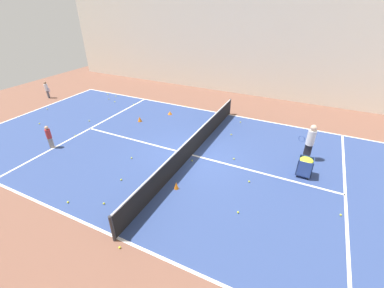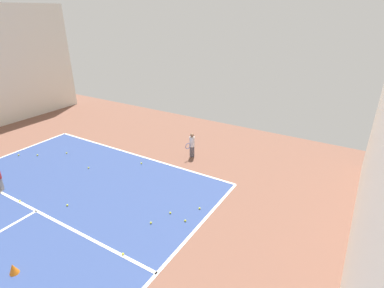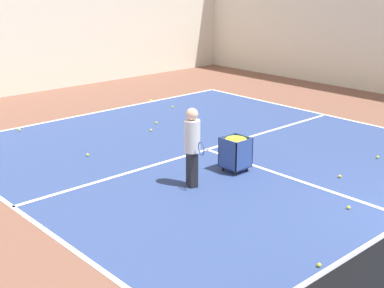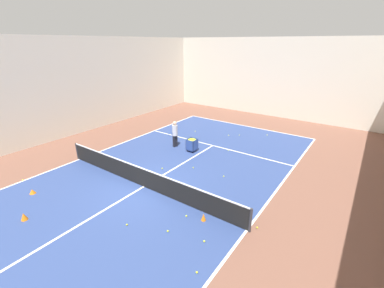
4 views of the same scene
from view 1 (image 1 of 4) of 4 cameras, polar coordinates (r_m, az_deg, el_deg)
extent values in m
plane|color=brown|center=(11.90, 0.00, -2.47)|extent=(35.39, 35.39, 0.00)
cube|color=navy|center=(11.90, 0.00, -2.47)|extent=(10.46, 22.98, 0.00)
cube|color=white|center=(19.35, -32.47, 5.91)|extent=(10.46, 0.10, 0.00)
cube|color=white|center=(16.23, 8.15, 6.49)|extent=(0.10, 22.98, 0.00)
cube|color=white|center=(8.62, -16.34, -19.33)|extent=(0.10, 22.98, 0.00)
cube|color=white|center=(15.39, -21.70, 3.23)|extent=(10.46, 0.10, 0.00)
cube|color=white|center=(11.22, 30.92, -9.67)|extent=(10.46, 0.10, 0.00)
cube|color=white|center=(11.90, 0.00, -2.45)|extent=(0.10, 12.64, 0.00)
cube|color=silver|center=(19.30, 13.28, 20.26)|extent=(0.15, 31.69, 6.77)
cylinder|color=#2D2D33|center=(16.14, 8.39, 8.21)|extent=(0.10, 0.10, 0.99)
cylinder|color=#2D2D33|center=(8.22, -17.30, -17.52)|extent=(0.10, 0.10, 0.99)
cube|color=black|center=(11.65, 0.00, -0.48)|extent=(10.56, 0.03, 0.92)
cube|color=white|center=(11.41, 0.00, 1.61)|extent=(10.56, 0.04, 0.05)
cube|color=#4C4C56|center=(21.50, -29.32, 9.60)|extent=(0.17, 0.22, 0.54)
cylinder|color=silver|center=(21.36, -29.66, 10.87)|extent=(0.30, 0.30, 0.48)
sphere|color=#846047|center=(21.28, -29.88, 11.70)|extent=(0.18, 0.18, 0.18)
torus|color=#2D478C|center=(21.13, -29.17, 10.47)|extent=(0.11, 0.28, 0.28)
cube|color=black|center=(12.50, 24.24, -1.62)|extent=(0.24, 0.31, 0.77)
cylinder|color=silver|center=(12.17, 24.94, 1.31)|extent=(0.43, 0.43, 0.69)
sphere|color=beige|center=(11.97, 25.42, 3.28)|extent=(0.26, 0.26, 0.26)
torus|color=#2D478C|center=(12.29, 23.21, 1.09)|extent=(0.11, 0.28, 0.28)
cube|color=gray|center=(14.12, -28.83, 0.25)|extent=(0.20, 0.21, 0.52)
cylinder|color=#B22D2D|center=(13.91, -29.31, 2.00)|extent=(0.32, 0.32, 0.46)
sphere|color=tan|center=(13.79, -29.64, 3.16)|extent=(0.17, 0.17, 0.17)
cube|color=#2D478C|center=(11.48, 23.47, -5.92)|extent=(0.55, 0.56, 0.02)
cube|color=#2D478C|center=(11.29, 22.47, -4.22)|extent=(0.55, 0.02, 0.68)
cube|color=#2D478C|center=(11.31, 25.15, -4.81)|extent=(0.55, 0.02, 0.68)
cube|color=#2D478C|center=(11.53, 23.92, -3.83)|extent=(0.02, 0.56, 0.68)
cube|color=#2D478C|center=(11.08, 23.69, -5.22)|extent=(0.02, 0.56, 0.68)
ellipsoid|color=yellow|center=(11.16, 24.10, -3.32)|extent=(0.51, 0.52, 0.16)
cylinder|color=black|center=(11.67, 22.55, -5.45)|extent=(0.05, 0.05, 0.12)
cylinder|color=black|center=(11.35, 22.34, -6.48)|extent=(0.05, 0.05, 0.12)
cylinder|color=black|center=(11.68, 24.44, -5.86)|extent=(0.05, 0.05, 0.12)
cylinder|color=black|center=(11.36, 24.29, -6.90)|extent=(0.05, 0.05, 0.12)
cone|color=orange|center=(15.40, -11.54, 5.46)|extent=(0.25, 0.25, 0.30)
cone|color=orange|center=(9.54, -12.21, -11.59)|extent=(0.19, 0.19, 0.30)
cone|color=orange|center=(16.13, -4.93, 6.91)|extent=(0.27, 0.27, 0.20)
cone|color=orange|center=(9.87, -3.51, -9.15)|extent=(0.18, 0.18, 0.32)
sphere|color=yellow|center=(10.48, 12.57, -8.12)|extent=(0.07, 0.07, 0.07)
sphere|color=yellow|center=(10.70, -15.46, -7.66)|extent=(0.07, 0.07, 0.07)
sphere|color=yellow|center=(17.22, -30.79, 3.92)|extent=(0.07, 0.07, 0.07)
sphere|color=yellow|center=(19.91, -16.56, 10.10)|extent=(0.07, 0.07, 0.07)
sphere|color=yellow|center=(13.75, 8.70, 2.10)|extent=(0.07, 0.07, 0.07)
sphere|color=yellow|center=(16.30, -21.88, 4.79)|extent=(0.07, 0.07, 0.07)
sphere|color=yellow|center=(17.32, -1.46, 8.44)|extent=(0.07, 0.07, 0.07)
sphere|color=yellow|center=(10.20, 30.15, -13.45)|extent=(0.07, 0.07, 0.07)
sphere|color=yellow|center=(9.80, -18.99, -12.38)|extent=(0.07, 0.07, 0.07)
sphere|color=yellow|center=(11.44, 0.01, -3.72)|extent=(0.07, 0.07, 0.07)
sphere|color=yellow|center=(8.32, -15.79, -21.24)|extent=(0.07, 0.07, 0.07)
sphere|color=yellow|center=(10.33, -25.86, -11.55)|extent=(0.07, 0.07, 0.07)
sphere|color=yellow|center=(19.51, -18.03, 9.48)|extent=(0.07, 0.07, 0.07)
sphere|color=yellow|center=(15.24, 10.71, 4.80)|extent=(0.07, 0.07, 0.07)
sphere|color=yellow|center=(9.12, 10.18, -14.70)|extent=(0.07, 0.07, 0.07)
sphere|color=yellow|center=(14.82, -24.52, 1.71)|extent=(0.07, 0.07, 0.07)
sphere|color=yellow|center=(19.29, -29.49, 6.78)|extent=(0.07, 0.07, 0.07)
sphere|color=yellow|center=(10.11, -10.84, -9.54)|extent=(0.07, 0.07, 0.07)
sphere|color=yellow|center=(20.50, -18.20, 10.41)|extent=(0.07, 0.07, 0.07)
sphere|color=yellow|center=(11.94, -13.29, -3.05)|extent=(0.07, 0.07, 0.07)
sphere|color=yellow|center=(18.05, -12.82, 8.59)|extent=(0.07, 0.07, 0.07)
sphere|color=yellow|center=(18.85, -16.79, 8.98)|extent=(0.07, 0.07, 0.07)
sphere|color=yellow|center=(11.71, 9.32, -3.28)|extent=(0.07, 0.07, 0.07)
camera|label=2|loc=(19.12, 8.00, 29.64)|focal=28.00mm
camera|label=3|loc=(19.66, 3.84, 23.93)|focal=50.00mm
camera|label=4|loc=(11.69, -62.13, 15.03)|focal=24.00mm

